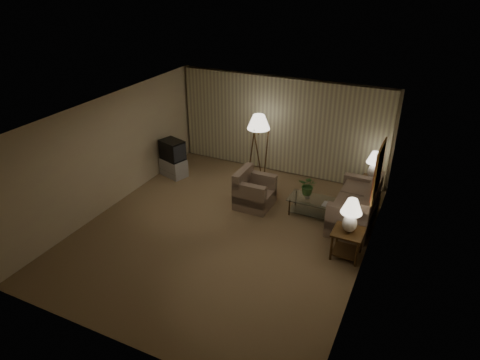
# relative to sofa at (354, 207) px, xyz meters

# --- Properties ---
(ground) EXTENTS (7.00, 7.00, 0.00)m
(ground) POSITION_rel_sofa_xyz_m (-2.50, -1.60, -0.39)
(ground) COLOR olive
(ground) RESTS_ON ground
(room_shell) EXTENTS (6.04, 7.02, 2.72)m
(room_shell) POSITION_rel_sofa_xyz_m (-2.48, -0.09, 1.35)
(room_shell) COLOR beige
(room_shell) RESTS_ON ground
(sofa) EXTENTS (1.79, 0.92, 0.79)m
(sofa) POSITION_rel_sofa_xyz_m (0.00, 0.00, 0.00)
(sofa) COLOR #826C5D
(sofa) RESTS_ON ground
(armchair) EXTENTS (0.87, 0.83, 0.73)m
(armchair) POSITION_rel_sofa_xyz_m (-2.34, -0.30, -0.03)
(armchair) COLOR #826C5D
(armchair) RESTS_ON ground
(side_table_near) EXTENTS (0.60, 0.60, 0.60)m
(side_table_near) POSITION_rel_sofa_xyz_m (0.15, -1.35, 0.02)
(side_table_near) COLOR #3A2510
(side_table_near) RESTS_ON ground
(side_table_far) EXTENTS (0.47, 0.39, 0.60)m
(side_table_far) POSITION_rel_sofa_xyz_m (0.15, 1.25, -0.00)
(side_table_far) COLOR #3A2510
(side_table_far) RESTS_ON ground
(table_lamp_near) EXTENTS (0.42, 0.42, 0.73)m
(table_lamp_near) POSITION_rel_sofa_xyz_m (0.15, -1.35, 0.64)
(table_lamp_near) COLOR silver
(table_lamp_near) RESTS_ON side_table_near
(table_lamp_far) EXTENTS (0.40, 0.40, 0.69)m
(table_lamp_far) POSITION_rel_sofa_xyz_m (0.15, 1.25, 0.61)
(table_lamp_far) COLOR silver
(table_lamp_far) RESTS_ON side_table_far
(coffee_table) EXTENTS (1.14, 0.62, 0.41)m
(coffee_table) POSITION_rel_sofa_xyz_m (-0.93, -0.10, -0.12)
(coffee_table) COLOR silver
(coffee_table) RESTS_ON ground
(tv_cabinet) EXTENTS (0.99, 0.87, 0.50)m
(tv_cabinet) POSITION_rel_sofa_xyz_m (-5.05, 0.27, -0.14)
(tv_cabinet) COLOR #979799
(tv_cabinet) RESTS_ON ground
(crt_tv) EXTENTS (0.89, 0.82, 0.54)m
(crt_tv) POSITION_rel_sofa_xyz_m (-5.05, 0.27, 0.38)
(crt_tv) COLOR black
(crt_tv) RESTS_ON tv_cabinet
(floor_lamp) EXTENTS (0.60, 0.60, 1.84)m
(floor_lamp) POSITION_rel_sofa_xyz_m (-2.85, 1.07, 0.57)
(floor_lamp) COLOR #3A2510
(floor_lamp) RESTS_ON ground
(ottoman) EXTENTS (0.59, 0.59, 0.36)m
(ottoman) POSITION_rel_sofa_xyz_m (-2.24, 0.22, -0.21)
(ottoman) COLOR #9B4B34
(ottoman) RESTS_ON ground
(vase) EXTENTS (0.15, 0.15, 0.13)m
(vase) POSITION_rel_sofa_xyz_m (-1.08, -0.10, 0.09)
(vase) COLOR silver
(vase) RESTS_ON coffee_table
(flowers) EXTENTS (0.43, 0.37, 0.47)m
(flowers) POSITION_rel_sofa_xyz_m (-1.08, -0.10, 0.39)
(flowers) COLOR #3C692F
(flowers) RESTS_ON vase
(book) EXTENTS (0.19, 0.25, 0.02)m
(book) POSITION_rel_sofa_xyz_m (-0.68, -0.20, 0.03)
(book) COLOR olive
(book) RESTS_ON coffee_table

